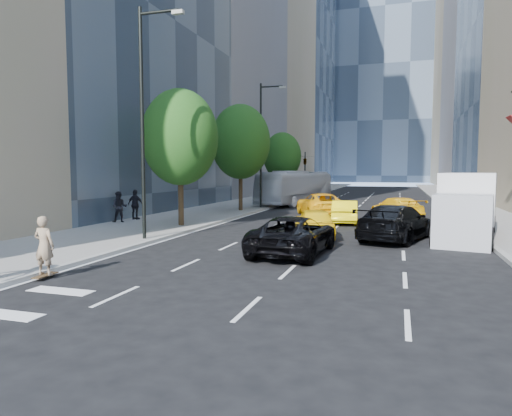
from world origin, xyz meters
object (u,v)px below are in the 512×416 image
(black_sedan_mercedes, at_px, (396,222))
(city_bus, at_px, (296,188))
(skateboarder, at_px, (44,250))
(black_sedan_lincoln, at_px, (294,235))
(box_truck, at_px, (467,206))

(black_sedan_mercedes, relative_size, city_bus, 0.50)
(skateboarder, distance_m, city_bus, 30.63)
(black_sedan_mercedes, distance_m, city_bus, 21.75)
(black_sedan_lincoln, bearing_deg, box_truck, -135.85)
(city_bus, bearing_deg, box_truck, -44.39)
(black_sedan_mercedes, distance_m, box_truck, 3.32)
(black_sedan_lincoln, height_order, box_truck, box_truck)
(black_sedan_lincoln, height_order, city_bus, city_bus)
(skateboarder, xyz_separation_m, black_sedan_lincoln, (6.10, 6.08, -0.14))
(black_sedan_mercedes, bearing_deg, black_sedan_lincoln, 69.54)
(skateboarder, height_order, city_bus, city_bus)
(black_sedan_mercedes, xyz_separation_m, box_truck, (3.05, 1.08, 0.74))
(city_bus, distance_m, box_truck, 22.26)
(skateboarder, height_order, box_truck, box_truck)
(skateboarder, height_order, black_sedan_mercedes, skateboarder)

